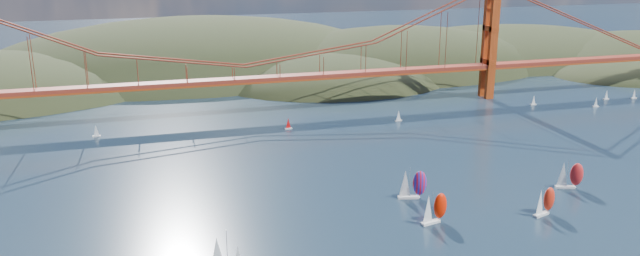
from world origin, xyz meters
The scene contains 13 objects.
headlands centered at (44.95, 278.29, -12.46)m, with size 725.00×225.00×96.00m.
bridge centered at (-1.75, 180.00, 32.23)m, with size 552.00×12.00×55.00m.
racer_0 centered at (29.37, 53.42, 4.39)m, with size 8.29×4.60×9.29m.
racer_1 centered at (61.22, 49.67, 4.15)m, with size 7.84×4.90×8.77m.
racer_2 centered at (80.85, 64.84, 4.39)m, with size 8.31×5.18×9.30m.
racer_rwb centered at (30.83, 70.88, 4.60)m, with size 8.69×4.75×9.74m.
distant_boat_3 centered at (-62.41, 163.09, 2.41)m, with size 3.00×2.00×4.70m.
distant_boat_4 centered at (133.38, 159.52, 2.41)m, with size 3.00×2.00×4.70m.
distant_boat_5 centered at (158.98, 148.00, 2.41)m, with size 3.00×2.00×4.70m.
distant_boat_6 centered at (174.10, 159.05, 2.41)m, with size 3.00×2.00×4.70m.
distant_boat_7 centered at (188.44, 156.71, 2.41)m, with size 3.00×2.00×4.70m.
distant_boat_8 centered at (60.84, 151.01, 2.41)m, with size 3.00×2.00×4.70m.
distant_boat_9 centered at (12.66, 152.37, 2.41)m, with size 3.00×2.00×4.70m.
Camera 1 is at (-43.38, -86.76, 71.97)m, focal length 35.00 mm.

